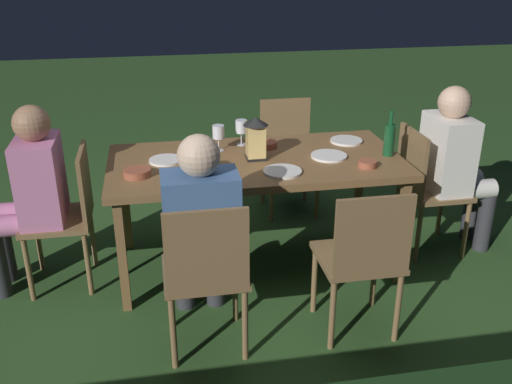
# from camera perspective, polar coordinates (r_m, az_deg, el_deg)

# --- Properties ---
(ground_plane) EXTENTS (16.00, 16.00, 0.00)m
(ground_plane) POSITION_cam_1_polar(r_m,az_deg,el_deg) (3.89, 0.00, -7.07)
(ground_plane) COLOR #2D5123
(dining_table) EXTENTS (1.82, 0.90, 0.75)m
(dining_table) POSITION_cam_1_polar(r_m,az_deg,el_deg) (3.59, 0.00, 2.47)
(dining_table) COLOR brown
(dining_table) RESTS_ON ground
(chair_side_right_b) EXTENTS (0.42, 0.40, 0.87)m
(chair_side_right_b) POSITION_cam_1_polar(r_m,az_deg,el_deg) (2.88, -5.02, -7.80)
(chair_side_right_b) COLOR brown
(chair_side_right_b) RESTS_ON ground
(person_in_blue) EXTENTS (0.38, 0.47, 1.15)m
(person_in_blue) POSITION_cam_1_polar(r_m,az_deg,el_deg) (2.98, -5.51, -3.37)
(person_in_blue) COLOR #426699
(person_in_blue) RESTS_ON ground
(chair_side_left_a) EXTENTS (0.42, 0.40, 0.87)m
(chair_side_left_a) POSITION_cam_1_polar(r_m,az_deg,el_deg) (4.51, 3.18, 4.13)
(chair_side_left_a) COLOR brown
(chair_side_left_a) RESTS_ON ground
(chair_side_right_a) EXTENTS (0.42, 0.40, 0.87)m
(chair_side_right_a) POSITION_cam_1_polar(r_m,az_deg,el_deg) (3.05, 10.54, -6.25)
(chair_side_right_a) COLOR brown
(chair_side_right_a) RESTS_ON ground
(chair_head_near) EXTENTS (0.40, 0.42, 0.87)m
(chair_head_near) POSITION_cam_1_polar(r_m,az_deg,el_deg) (4.03, 16.42, 0.72)
(chair_head_near) COLOR brown
(chair_head_near) RESTS_ON ground
(person_in_cream) EXTENTS (0.48, 0.38, 1.15)m
(person_in_cream) POSITION_cam_1_polar(r_m,az_deg,el_deg) (4.06, 19.13, 2.87)
(person_in_cream) COLOR white
(person_in_cream) RESTS_ON ground
(chair_head_far) EXTENTS (0.40, 0.42, 0.87)m
(chair_head_far) POSITION_cam_1_polar(r_m,az_deg,el_deg) (3.66, -18.12, -1.82)
(chair_head_far) COLOR brown
(chair_head_far) RESTS_ON ground
(person_in_pink) EXTENTS (0.48, 0.38, 1.15)m
(person_in_pink) POSITION_cam_1_polar(r_m,az_deg,el_deg) (3.64, -21.46, 0.14)
(person_in_pink) COLOR #C675A3
(person_in_pink) RESTS_ON ground
(lantern_centerpiece) EXTENTS (0.15, 0.15, 0.27)m
(lantern_centerpiece) POSITION_cam_1_polar(r_m,az_deg,el_deg) (3.53, -0.09, 5.60)
(lantern_centerpiece) COLOR black
(lantern_centerpiece) RESTS_ON dining_table
(green_bottle_on_table) EXTENTS (0.07, 0.07, 0.29)m
(green_bottle_on_table) POSITION_cam_1_polar(r_m,az_deg,el_deg) (3.70, 13.10, 5.16)
(green_bottle_on_table) COLOR #144723
(green_bottle_on_table) RESTS_ON dining_table
(wine_glass_a) EXTENTS (0.08, 0.08, 0.17)m
(wine_glass_a) POSITION_cam_1_polar(r_m,az_deg,el_deg) (3.26, -6.61, 3.30)
(wine_glass_a) COLOR silver
(wine_glass_a) RESTS_ON dining_table
(wine_glass_b) EXTENTS (0.08, 0.08, 0.17)m
(wine_glass_b) POSITION_cam_1_polar(r_m,az_deg,el_deg) (3.69, -3.75, 5.85)
(wine_glass_b) COLOR silver
(wine_glass_b) RESTS_ON dining_table
(wine_glass_c) EXTENTS (0.08, 0.08, 0.17)m
(wine_glass_c) POSITION_cam_1_polar(r_m,az_deg,el_deg) (3.80, -1.48, 6.40)
(wine_glass_c) COLOR silver
(wine_glass_c) RESTS_ON dining_table
(plate_a) EXTENTS (0.21, 0.21, 0.01)m
(plate_a) POSITION_cam_1_polar(r_m,az_deg,el_deg) (3.57, -8.94, 3.14)
(plate_a) COLOR white
(plate_a) RESTS_ON dining_table
(plate_b) EXTENTS (0.23, 0.23, 0.01)m
(plate_b) POSITION_cam_1_polar(r_m,az_deg,el_deg) (3.63, 7.25, 3.58)
(plate_b) COLOR white
(plate_b) RESTS_ON dining_table
(plate_c) EXTENTS (0.23, 0.23, 0.01)m
(plate_c) POSITION_cam_1_polar(r_m,az_deg,el_deg) (3.36, 2.64, 2.05)
(plate_c) COLOR white
(plate_c) RESTS_ON dining_table
(plate_d) EXTENTS (0.22, 0.22, 0.01)m
(plate_d) POSITION_cam_1_polar(r_m,az_deg,el_deg) (3.94, 8.96, 5.06)
(plate_d) COLOR white
(plate_d) RESTS_ON dining_table
(bowl_olives) EXTENTS (0.13, 0.13, 0.04)m
(bowl_olives) POSITION_cam_1_polar(r_m,az_deg,el_deg) (3.77, 1.08, 4.76)
(bowl_olives) COLOR #9E5138
(bowl_olives) RESTS_ON dining_table
(bowl_bread) EXTENTS (0.16, 0.16, 0.04)m
(bowl_bread) POSITION_cam_1_polar(r_m,az_deg,el_deg) (3.36, -11.73, 1.89)
(bowl_bread) COLOR #9E5138
(bowl_bread) RESTS_ON dining_table
(bowl_salad) EXTENTS (0.11, 0.11, 0.04)m
(bowl_salad) POSITION_cam_1_polar(r_m,az_deg,el_deg) (3.50, 11.00, 2.79)
(bowl_salad) COLOR #9E5138
(bowl_salad) RESTS_ON dining_table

